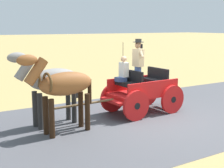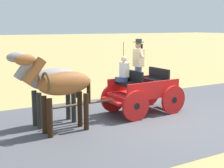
% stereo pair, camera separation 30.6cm
% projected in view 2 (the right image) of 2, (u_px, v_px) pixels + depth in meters
% --- Properties ---
extents(ground_plane, '(200.00, 200.00, 0.00)m').
position_uv_depth(ground_plane, '(150.00, 117.00, 10.04)').
color(ground_plane, tan).
extents(road_surface, '(6.30, 160.00, 0.01)m').
position_uv_depth(road_surface, '(150.00, 117.00, 10.04)').
color(road_surface, '#4C4C51').
rests_on(road_surface, ground).
extents(horse_drawn_carriage, '(1.52, 4.51, 2.50)m').
position_uv_depth(horse_drawn_carriage, '(141.00, 89.00, 10.41)').
color(horse_drawn_carriage, red).
rests_on(horse_drawn_carriage, ground).
extents(horse_near_side, '(0.70, 2.14, 2.21)m').
position_uv_depth(horse_near_side, '(61.00, 85.00, 8.40)').
color(horse_near_side, brown).
rests_on(horse_near_side, ground).
extents(horse_off_side, '(0.71, 2.14, 2.21)m').
position_uv_depth(horse_off_side, '(50.00, 81.00, 9.08)').
color(horse_off_side, gray).
rests_on(horse_off_side, ground).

